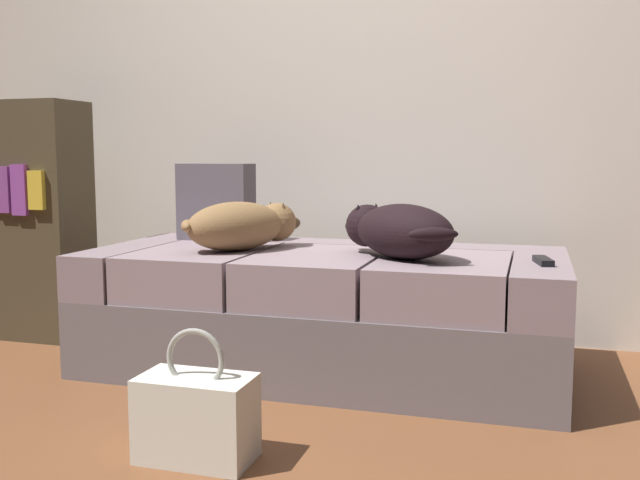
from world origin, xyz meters
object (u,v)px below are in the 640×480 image
tv_remote (543,261)px  dog_tan (243,225)px  handbag (196,416)px  bookshelf (27,220)px  dog_dark (397,230)px  couch (324,311)px  throw_pillow (216,202)px

tv_remote → dog_tan: bearing=165.1°
tv_remote → handbag: size_ratio=0.40×
handbag → bookshelf: size_ratio=0.34×
tv_remote → bookshelf: size_ratio=0.14×
dog_dark → bookshelf: bearing=173.0°
couch → tv_remote: 0.87m
tv_remote → handbag: tv_remote is taller
dog_dark → throw_pillow: bearing=159.9°
tv_remote → bookshelf: 2.33m
couch → dog_tan: size_ratio=3.51×
dog_tan → tv_remote: 1.15m
couch → throw_pillow: size_ratio=5.43×
bookshelf → couch: bearing=-4.8°
dog_tan → handbag: size_ratio=1.39×
couch → handbag: (-0.10, -0.94, -0.11)m
bookshelf → handbag: bearing=-37.2°
dog_tan → bookshelf: size_ratio=0.48×
tv_remote → couch: bearing=160.6°
dog_dark → tv_remote: size_ratio=3.56×
dog_dark → throw_pillow: 0.94m
tv_remote → handbag: bearing=-150.2°
throw_pillow → handbag: 1.36m
handbag → bookshelf: 1.80m
dog_tan → dog_dark: size_ratio=0.99×
handbag → bookshelf: bearing=142.8°
couch → bookshelf: size_ratio=1.68×
couch → tv_remote: size_ratio=12.30×
couch → throw_pillow: (-0.57, 0.22, 0.41)m
couch → dog_dark: dog_dark is taller
throw_pillow → handbag: size_ratio=0.90×
dog_dark → tv_remote: (0.52, -0.01, -0.09)m
dog_dark → dog_tan: bearing=176.0°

